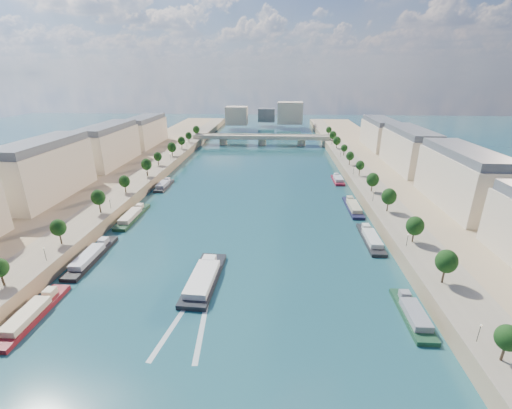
# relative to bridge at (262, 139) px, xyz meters

# --- Properties ---
(ground) EXTENTS (700.00, 700.00, 0.00)m
(ground) POSITION_rel_bridge_xyz_m (0.00, -127.91, -5.08)
(ground) COLOR #0B2D32
(ground) RESTS_ON ground
(quay_left) EXTENTS (44.00, 520.00, 5.00)m
(quay_left) POSITION_rel_bridge_xyz_m (-72.00, -127.91, -2.58)
(quay_left) COLOR #9E8460
(quay_left) RESTS_ON ground
(quay_right) EXTENTS (44.00, 520.00, 5.00)m
(quay_right) POSITION_rel_bridge_xyz_m (72.00, -127.91, -2.58)
(quay_right) COLOR #9E8460
(quay_right) RESTS_ON ground
(pave_left) EXTENTS (14.00, 520.00, 0.10)m
(pave_left) POSITION_rel_bridge_xyz_m (-57.00, -127.91, -0.03)
(pave_left) COLOR gray
(pave_left) RESTS_ON quay_left
(pave_right) EXTENTS (14.00, 520.00, 0.10)m
(pave_right) POSITION_rel_bridge_xyz_m (57.00, -127.91, -0.03)
(pave_right) COLOR gray
(pave_right) RESTS_ON quay_right
(trees_left) EXTENTS (4.80, 268.80, 8.26)m
(trees_left) POSITION_rel_bridge_xyz_m (-55.00, -125.91, 5.39)
(trees_left) COLOR #382B1E
(trees_left) RESTS_ON ground
(trees_right) EXTENTS (4.80, 268.80, 8.26)m
(trees_right) POSITION_rel_bridge_xyz_m (55.00, -117.91, 5.39)
(trees_right) COLOR #382B1E
(trees_right) RESTS_ON ground
(lamps_left) EXTENTS (0.36, 200.36, 4.28)m
(lamps_left) POSITION_rel_bridge_xyz_m (-52.50, -137.91, 2.70)
(lamps_left) COLOR black
(lamps_left) RESTS_ON ground
(lamps_right) EXTENTS (0.36, 200.36, 4.28)m
(lamps_right) POSITION_rel_bridge_xyz_m (52.50, -122.91, 2.70)
(lamps_right) COLOR black
(lamps_right) RESTS_ON ground
(buildings_left) EXTENTS (16.00, 226.00, 23.20)m
(buildings_left) POSITION_rel_bridge_xyz_m (-85.00, -115.91, 11.37)
(buildings_left) COLOR beige
(buildings_left) RESTS_ON ground
(buildings_right) EXTENTS (16.00, 226.00, 23.20)m
(buildings_right) POSITION_rel_bridge_xyz_m (85.00, -115.91, 11.37)
(buildings_right) COLOR beige
(buildings_right) RESTS_ON ground
(skyline) EXTENTS (79.00, 42.00, 22.00)m
(skyline) POSITION_rel_bridge_xyz_m (3.19, 91.61, 9.57)
(skyline) COLOR beige
(skyline) RESTS_ON ground
(bridge) EXTENTS (112.00, 12.00, 8.15)m
(bridge) POSITION_rel_bridge_xyz_m (0.00, 0.00, 0.00)
(bridge) COLOR #C1B79E
(bridge) RESTS_ON ground
(tour_barge) EXTENTS (8.89, 27.07, 3.71)m
(tour_barge) POSITION_rel_bridge_xyz_m (-7.55, -197.96, -4.09)
(tour_barge) COLOR black
(tour_barge) RESTS_ON ground
(wake) EXTENTS (10.75, 26.02, 0.04)m
(wake) POSITION_rel_bridge_xyz_m (-7.55, -214.59, -5.06)
(wake) COLOR silver
(wake) RESTS_ON ground
(moored_barges_left) EXTENTS (5.00, 155.78, 3.60)m
(moored_barges_left) POSITION_rel_bridge_xyz_m (-45.50, -185.54, -4.24)
(moored_barges_left) COLOR #1B1F3B
(moored_barges_left) RESTS_ON ground
(moored_barges_right) EXTENTS (5.00, 129.27, 3.60)m
(moored_barges_right) POSITION_rel_bridge_xyz_m (45.50, -155.91, -4.24)
(moored_barges_right) COLOR #1B442A
(moored_barges_right) RESTS_ON ground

